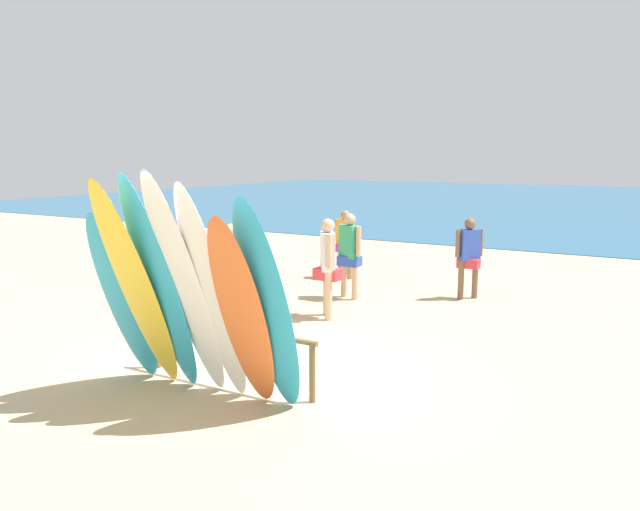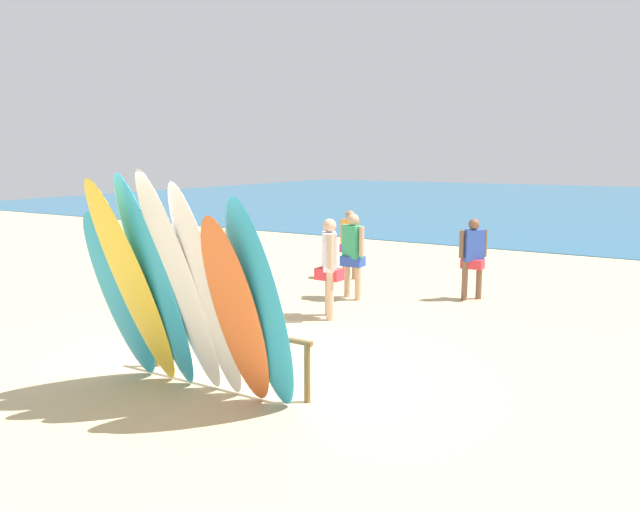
{
  "view_description": "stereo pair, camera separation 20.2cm",
  "coord_description": "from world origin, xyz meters",
  "px_view_note": "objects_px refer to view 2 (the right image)",
  "views": [
    {
      "loc": [
        4.46,
        -5.58,
        2.67
      ],
      "look_at": [
        0.0,
        2.12,
        1.23
      ],
      "focal_mm": 35.26,
      "sensor_mm": 36.0,
      "label": 1
    },
    {
      "loc": [
        4.63,
        -5.47,
        2.67
      ],
      "look_at": [
        0.0,
        2.12,
        1.23
      ],
      "focal_mm": 35.26,
      "sensor_mm": 36.0,
      "label": 2
    }
  ],
  "objects_px": {
    "surfboard_yellow_1": "(133,287)",
    "beachgoer_strolling": "(353,250)",
    "surfboard_teal_6": "(261,308)",
    "surfboard_orange_5": "(237,315)",
    "beach_chair_red": "(181,278)",
    "surfboard_white_3": "(181,287)",
    "surfboard_rack": "(225,339)",
    "beach_chair_blue": "(232,287)",
    "surfboard_white_4": "(207,295)",
    "surfboard_teal_0": "(121,298)",
    "surfboard_teal_2": "(156,286)",
    "beachgoer_near_rack": "(350,239)",
    "beachgoer_photographing": "(329,261)",
    "beachgoer_midbeach": "(233,269)",
    "beachgoer_by_water": "(473,253)"
  },
  "relations": [
    {
      "from": "surfboard_yellow_1",
      "to": "beachgoer_strolling",
      "type": "relative_size",
      "value": 1.66
    },
    {
      "from": "surfboard_yellow_1",
      "to": "surfboard_teal_6",
      "type": "height_order",
      "value": "surfboard_yellow_1"
    },
    {
      "from": "surfboard_orange_5",
      "to": "beach_chair_red",
      "type": "distance_m",
      "value": 5.36
    },
    {
      "from": "surfboard_white_3",
      "to": "surfboard_teal_6",
      "type": "relative_size",
      "value": 1.13
    },
    {
      "from": "surfboard_rack",
      "to": "surfboard_teal_6",
      "type": "height_order",
      "value": "surfboard_teal_6"
    },
    {
      "from": "surfboard_teal_6",
      "to": "beach_chair_blue",
      "type": "xyz_separation_m",
      "value": [
        -3.06,
        3.25,
        -0.72
      ]
    },
    {
      "from": "beach_chair_blue",
      "to": "surfboard_orange_5",
      "type": "bearing_deg",
      "value": -65.9
    },
    {
      "from": "surfboard_white_4",
      "to": "beach_chair_blue",
      "type": "distance_m",
      "value": 4.18
    },
    {
      "from": "surfboard_teal_0",
      "to": "surfboard_teal_2",
      "type": "relative_size",
      "value": 0.85
    },
    {
      "from": "surfboard_orange_5",
      "to": "beach_chair_red",
      "type": "relative_size",
      "value": 2.71
    },
    {
      "from": "surfboard_white_4",
      "to": "beach_chair_blue",
      "type": "height_order",
      "value": "surfboard_white_4"
    },
    {
      "from": "surfboard_yellow_1",
      "to": "beachgoer_near_rack",
      "type": "xyz_separation_m",
      "value": [
        -1.17,
        7.11,
        -0.37
      ]
    },
    {
      "from": "surfboard_yellow_1",
      "to": "surfboard_teal_2",
      "type": "bearing_deg",
      "value": 20.06
    },
    {
      "from": "surfboard_teal_2",
      "to": "surfboard_white_3",
      "type": "xyz_separation_m",
      "value": [
        0.37,
        0.0,
        0.02
      ]
    },
    {
      "from": "surfboard_teal_2",
      "to": "beachgoer_near_rack",
      "type": "height_order",
      "value": "surfboard_teal_2"
    },
    {
      "from": "surfboard_orange_5",
      "to": "beachgoer_near_rack",
      "type": "distance_m",
      "value": 7.41
    },
    {
      "from": "surfboard_white_3",
      "to": "surfboard_white_4",
      "type": "bearing_deg",
      "value": 12.51
    },
    {
      "from": "surfboard_white_3",
      "to": "beach_chair_red",
      "type": "height_order",
      "value": "surfboard_white_3"
    },
    {
      "from": "surfboard_white_3",
      "to": "surfboard_white_4",
      "type": "height_order",
      "value": "surfboard_white_3"
    },
    {
      "from": "surfboard_teal_0",
      "to": "beachgoer_photographing",
      "type": "bearing_deg",
      "value": 78.26
    },
    {
      "from": "surfboard_teal_2",
      "to": "beachgoer_midbeach",
      "type": "xyz_separation_m",
      "value": [
        -0.96,
        2.49,
        -0.3
      ]
    },
    {
      "from": "surfboard_white_4",
      "to": "surfboard_rack",
      "type": "bearing_deg",
      "value": 119.52
    },
    {
      "from": "beach_chair_red",
      "to": "beach_chair_blue",
      "type": "xyz_separation_m",
      "value": [
        1.26,
        -0.1,
        -0.0
      ]
    },
    {
      "from": "surfboard_teal_6",
      "to": "beachgoer_photographing",
      "type": "height_order",
      "value": "surfboard_teal_6"
    },
    {
      "from": "beachgoer_by_water",
      "to": "beach_chair_blue",
      "type": "height_order",
      "value": "beachgoer_by_water"
    },
    {
      "from": "surfboard_white_4",
      "to": "beachgoer_midbeach",
      "type": "distance_m",
      "value": 2.96
    },
    {
      "from": "surfboard_yellow_1",
      "to": "surfboard_teal_6",
      "type": "bearing_deg",
      "value": 7.26
    },
    {
      "from": "surfboard_white_4",
      "to": "beach_chair_blue",
      "type": "xyz_separation_m",
      "value": [
        -2.42,
        3.32,
        -0.78
      ]
    },
    {
      "from": "beach_chair_red",
      "to": "surfboard_white_3",
      "type": "bearing_deg",
      "value": -50.83
    },
    {
      "from": "beachgoer_photographing",
      "to": "beachgoer_strolling",
      "type": "height_order",
      "value": "beachgoer_photographing"
    },
    {
      "from": "beachgoer_midbeach",
      "to": "beach_chair_blue",
      "type": "xyz_separation_m",
      "value": [
        -0.77,
        0.88,
        -0.52
      ]
    },
    {
      "from": "surfboard_white_3",
      "to": "surfboard_orange_5",
      "type": "relative_size",
      "value": 1.19
    },
    {
      "from": "surfboard_white_4",
      "to": "beachgoer_by_water",
      "type": "height_order",
      "value": "surfboard_white_4"
    },
    {
      "from": "surfboard_yellow_1",
      "to": "surfboard_teal_6",
      "type": "distance_m",
      "value": 1.61
    },
    {
      "from": "surfboard_teal_0",
      "to": "beach_chair_blue",
      "type": "relative_size",
      "value": 2.67
    },
    {
      "from": "beachgoer_by_water",
      "to": "beach_chair_blue",
      "type": "bearing_deg",
      "value": -5.76
    },
    {
      "from": "surfboard_orange_5",
      "to": "beachgoer_strolling",
      "type": "relative_size",
      "value": 1.42
    },
    {
      "from": "surfboard_rack",
      "to": "surfboard_white_3",
      "type": "xyz_separation_m",
      "value": [
        -0.02,
        -0.68,
        0.74
      ]
    },
    {
      "from": "surfboard_orange_5",
      "to": "beachgoer_by_water",
      "type": "xyz_separation_m",
      "value": [
        0.41,
        6.36,
        -0.19
      ]
    },
    {
      "from": "surfboard_white_4",
      "to": "beachgoer_strolling",
      "type": "relative_size",
      "value": 1.6
    },
    {
      "from": "beachgoer_midbeach",
      "to": "beach_chair_red",
      "type": "distance_m",
      "value": 2.31
    },
    {
      "from": "beachgoer_midbeach",
      "to": "beach_chair_red",
      "type": "xyz_separation_m",
      "value": [
        -2.03,
        0.98,
        -0.52
      ]
    },
    {
      "from": "surfboard_yellow_1",
      "to": "beachgoer_by_water",
      "type": "distance_m",
      "value": 6.74
    },
    {
      "from": "surfboard_teal_2",
      "to": "beachgoer_by_water",
      "type": "relative_size",
      "value": 1.74
    },
    {
      "from": "beachgoer_strolling",
      "to": "beach_chair_red",
      "type": "relative_size",
      "value": 1.91
    },
    {
      "from": "surfboard_teal_0",
      "to": "beachgoer_near_rack",
      "type": "relative_size",
      "value": 1.5
    },
    {
      "from": "surfboard_teal_2",
      "to": "surfboard_white_4",
      "type": "height_order",
      "value": "surfboard_teal_2"
    },
    {
      "from": "surfboard_rack",
      "to": "surfboard_yellow_1",
      "type": "distance_m",
      "value": 1.22
    },
    {
      "from": "beachgoer_by_water",
      "to": "surfboard_yellow_1",
      "type": "bearing_deg",
      "value": 25.91
    },
    {
      "from": "surfboard_rack",
      "to": "beachgoer_by_water",
      "type": "xyz_separation_m",
      "value": [
        1.1,
        5.73,
        0.34
      ]
    }
  ]
}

